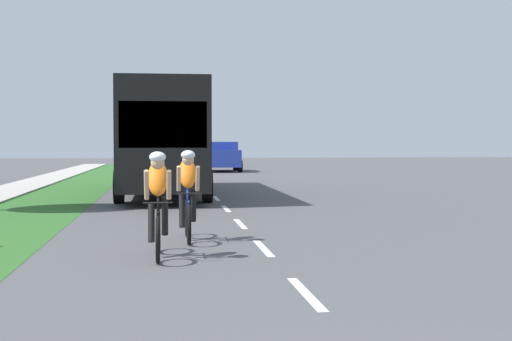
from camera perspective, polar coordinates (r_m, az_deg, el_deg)
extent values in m
plane|color=#4C4C4F|center=(23.20, -3.43, -2.01)|extent=(120.00, 120.00, 0.00)
cube|color=#2D6026|center=(23.38, -15.44, -2.04)|extent=(2.59, 70.00, 0.01)
cube|color=white|center=(8.17, 4.03, -9.78)|extent=(0.12, 1.80, 0.01)
cube|color=white|center=(11.57, 0.58, -6.23)|extent=(0.12, 1.80, 0.01)
cube|color=white|center=(15.01, -1.27, -4.29)|extent=(0.12, 1.80, 0.01)
cube|color=white|center=(18.48, -2.42, -3.07)|extent=(0.12, 1.80, 0.01)
cube|color=white|center=(21.95, -3.20, -2.24)|extent=(0.12, 1.80, 0.01)
cube|color=white|center=(25.44, -3.77, -1.63)|extent=(0.12, 1.80, 0.01)
cube|color=white|center=(28.92, -4.21, -1.17)|extent=(0.12, 1.80, 0.01)
cube|color=white|center=(32.41, -4.55, -0.81)|extent=(0.12, 1.80, 0.01)
cube|color=white|center=(35.91, -4.82, -0.52)|extent=(0.12, 1.80, 0.01)
cube|color=white|center=(39.40, -5.05, -0.28)|extent=(0.12, 1.80, 0.01)
cube|color=white|center=(42.89, -5.23, -0.08)|extent=(0.12, 1.80, 0.01)
cube|color=white|center=(46.39, -5.39, 0.09)|extent=(0.12, 1.80, 0.01)
cube|color=white|center=(49.89, -5.53, 0.23)|extent=(0.12, 1.80, 0.01)
cube|color=white|center=(53.38, -5.65, 0.36)|extent=(0.12, 1.80, 0.01)
torus|color=black|center=(11.18, -7.82, -4.80)|extent=(0.06, 0.68, 0.68)
torus|color=black|center=(10.15, -7.87, -5.51)|extent=(0.06, 0.68, 0.68)
cylinder|color=black|center=(10.54, -7.85, -4.24)|extent=(0.04, 0.59, 0.43)
cylinder|color=black|center=(10.81, -7.84, -3.55)|extent=(0.04, 0.04, 0.55)
cylinder|color=black|center=(10.56, -7.86, -2.43)|extent=(0.03, 0.55, 0.03)
cylinder|color=black|center=(10.11, -7.88, -2.58)|extent=(0.42, 0.02, 0.02)
ellipsoid|color=orange|center=(10.61, -7.87, -0.62)|extent=(0.30, 0.54, 0.63)
sphere|color=tan|center=(10.32, -7.89, 0.63)|extent=(0.20, 0.20, 0.20)
ellipsoid|color=white|center=(10.32, -7.89, 1.08)|extent=(0.24, 0.28, 0.16)
cylinder|color=tan|center=(10.34, -8.77, -1.15)|extent=(0.07, 0.26, 0.45)
cylinder|color=tan|center=(10.33, -6.99, -1.14)|extent=(0.07, 0.26, 0.45)
cylinder|color=black|center=(10.74, -8.38, -4.12)|extent=(0.10, 0.30, 0.60)
cylinder|color=black|center=(10.68, -7.31, -3.61)|extent=(0.10, 0.25, 0.61)
torus|color=black|center=(12.97, -5.56, -3.83)|extent=(0.06, 0.68, 0.68)
torus|color=black|center=(11.93, -5.40, -4.35)|extent=(0.06, 0.68, 0.68)
cylinder|color=#23389E|center=(12.33, -5.47, -3.30)|extent=(0.04, 0.59, 0.43)
cylinder|color=#23389E|center=(12.60, -5.51, -2.72)|extent=(0.04, 0.04, 0.55)
cylinder|color=#23389E|center=(12.35, -5.48, -1.75)|extent=(0.03, 0.55, 0.03)
cylinder|color=black|center=(11.90, -5.41, -1.85)|extent=(0.42, 0.02, 0.02)
ellipsoid|color=orange|center=(12.41, -5.50, -0.21)|extent=(0.30, 0.54, 0.63)
sphere|color=tan|center=(12.12, -5.46, 0.87)|extent=(0.20, 0.20, 0.20)
ellipsoid|color=white|center=(12.12, -5.46, 1.25)|extent=(0.24, 0.28, 0.16)
cylinder|color=tan|center=(12.13, -6.21, -0.64)|extent=(0.07, 0.26, 0.45)
cylinder|color=tan|center=(12.14, -4.70, -0.64)|extent=(0.07, 0.26, 0.45)
cylinder|color=black|center=(12.53, -5.96, -3.21)|extent=(0.10, 0.30, 0.60)
cylinder|color=black|center=(12.48, -5.04, -2.77)|extent=(0.10, 0.25, 0.61)
cube|color=black|center=(24.18, -7.43, 2.72)|extent=(2.50, 11.60, 3.10)
cube|color=#1E2833|center=(24.19, -7.44, 3.67)|extent=(2.52, 10.67, 0.64)
cube|color=#1E2833|center=(18.42, -7.46, 3.67)|extent=(2.25, 0.06, 1.20)
cylinder|color=black|center=(20.49, -10.92, -1.26)|extent=(0.28, 0.96, 0.96)
cylinder|color=black|center=(20.48, -3.92, -1.22)|extent=(0.28, 0.96, 0.96)
cylinder|color=black|center=(27.43, -10.02, -0.39)|extent=(0.28, 0.96, 0.96)
cylinder|color=black|center=(27.42, -4.79, -0.36)|extent=(0.28, 0.96, 0.96)
cube|color=#23389E|center=(43.08, -2.74, 1.00)|extent=(1.90, 4.70, 1.00)
cube|color=#23389E|center=(43.27, -2.77, 1.96)|extent=(1.71, 2.91, 0.52)
cube|color=#1E2833|center=(42.02, -2.63, 1.79)|extent=(1.56, 0.08, 0.44)
cylinder|color=black|center=(41.62, -3.89, 0.34)|extent=(0.25, 0.72, 0.72)
cylinder|color=black|center=(41.78, -1.29, 0.35)|extent=(0.25, 0.72, 0.72)
cylinder|color=black|center=(44.43, -4.11, 0.46)|extent=(0.25, 0.72, 0.72)
cylinder|color=black|center=(44.58, -1.67, 0.47)|extent=(0.25, 0.72, 0.72)
cube|color=maroon|center=(52.96, -4.00, 1.04)|extent=(1.76, 4.30, 0.76)
cube|color=maroon|center=(53.10, -4.01, 1.71)|extent=(1.55, 2.24, 0.52)
cube|color=#1E2833|center=(52.14, -3.95, 1.68)|extent=(1.44, 0.08, 0.44)
cylinder|color=black|center=(51.59, -4.89, 0.65)|extent=(0.22, 0.64, 0.64)
cylinder|color=black|center=(51.70, -2.94, 0.66)|extent=(0.22, 0.64, 0.64)
cylinder|color=black|center=(54.25, -5.01, 0.72)|extent=(0.22, 0.64, 0.64)
cylinder|color=black|center=(54.36, -3.16, 0.73)|extent=(0.22, 0.64, 0.64)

